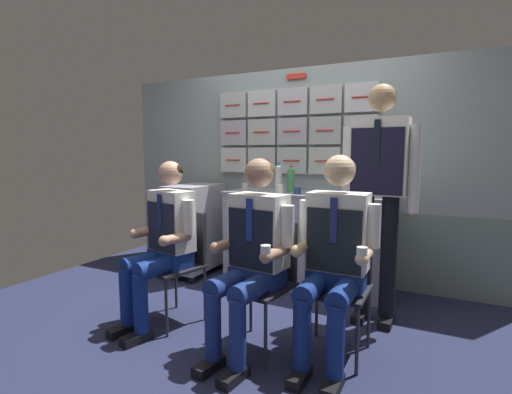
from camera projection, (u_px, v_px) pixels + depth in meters
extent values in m
cube|color=#232746|center=(236.00, 329.00, 2.87)|extent=(4.80, 4.80, 0.04)
cube|color=#91A0A2|center=(301.00, 174.00, 3.97)|extent=(4.20, 0.06, 2.15)
cube|color=gray|center=(299.00, 241.00, 4.02)|extent=(4.12, 0.01, 0.74)
cube|color=silver|center=(234.00, 160.00, 4.23)|extent=(0.32, 0.06, 0.27)
cylinder|color=red|center=(233.00, 160.00, 4.20)|extent=(0.18, 0.01, 0.01)
cube|color=#BBBDBD|center=(262.00, 160.00, 4.08)|extent=(0.32, 0.06, 0.27)
cylinder|color=red|center=(261.00, 160.00, 4.05)|extent=(0.18, 0.01, 0.01)
cube|color=#B1C0BC|center=(292.00, 160.00, 3.93)|extent=(0.32, 0.06, 0.27)
cylinder|color=red|center=(291.00, 160.00, 3.90)|extent=(0.18, 0.01, 0.01)
cube|color=#B8C0B7|center=(325.00, 161.00, 3.78)|extent=(0.32, 0.06, 0.27)
cylinder|color=red|center=(324.00, 161.00, 3.74)|extent=(0.18, 0.01, 0.01)
cube|color=silver|center=(360.00, 161.00, 3.63)|extent=(0.32, 0.06, 0.27)
cylinder|color=red|center=(359.00, 161.00, 3.59)|extent=(0.18, 0.01, 0.01)
cube|color=#B0A9B9|center=(234.00, 133.00, 4.20)|extent=(0.32, 0.06, 0.27)
cylinder|color=red|center=(232.00, 133.00, 4.17)|extent=(0.18, 0.01, 0.01)
cube|color=#B2BBB6|center=(262.00, 132.00, 4.05)|extent=(0.32, 0.06, 0.27)
cylinder|color=red|center=(261.00, 132.00, 4.01)|extent=(0.18, 0.01, 0.01)
cube|color=#AFADB8|center=(293.00, 131.00, 3.90)|extent=(0.32, 0.06, 0.27)
cylinder|color=red|center=(291.00, 131.00, 3.86)|extent=(0.18, 0.01, 0.01)
cube|color=#A7AEAF|center=(326.00, 130.00, 3.74)|extent=(0.32, 0.06, 0.27)
cylinder|color=red|center=(324.00, 130.00, 3.71)|extent=(0.18, 0.01, 0.01)
cube|color=beige|center=(361.00, 130.00, 3.59)|extent=(0.32, 0.06, 0.27)
cylinder|color=red|center=(360.00, 129.00, 3.56)|extent=(0.18, 0.01, 0.01)
cube|color=#BBC0BE|center=(234.00, 105.00, 4.16)|extent=(0.32, 0.06, 0.27)
cylinder|color=red|center=(232.00, 105.00, 4.13)|extent=(0.18, 0.01, 0.01)
cube|color=silver|center=(262.00, 104.00, 4.01)|extent=(0.32, 0.06, 0.27)
cylinder|color=red|center=(261.00, 103.00, 3.98)|extent=(0.18, 0.01, 0.01)
cube|color=silver|center=(293.00, 102.00, 3.86)|extent=(0.32, 0.06, 0.27)
cylinder|color=red|center=(292.00, 101.00, 3.83)|extent=(0.18, 0.01, 0.01)
cube|color=#BBC1BF|center=(326.00, 100.00, 3.71)|extent=(0.32, 0.06, 0.27)
cylinder|color=red|center=(325.00, 99.00, 3.68)|extent=(0.18, 0.01, 0.01)
cube|color=silver|center=(362.00, 97.00, 3.56)|extent=(0.32, 0.06, 0.27)
cylinder|color=red|center=(361.00, 97.00, 3.52)|extent=(0.18, 0.01, 0.01)
cube|color=red|center=(296.00, 76.00, 3.83)|extent=(0.20, 0.02, 0.05)
cube|color=#A7A7B9|center=(306.00, 241.00, 3.71)|extent=(1.57, 0.52, 0.89)
cube|color=#9897AA|center=(306.00, 194.00, 3.66)|extent=(1.60, 0.53, 0.03)
sphere|color=black|center=(167.00, 275.00, 3.95)|extent=(0.07, 0.07, 0.07)
sphere|color=black|center=(192.00, 280.00, 3.81)|extent=(0.07, 0.07, 0.07)
sphere|color=black|center=(198.00, 262.00, 4.44)|extent=(0.07, 0.07, 0.07)
sphere|color=black|center=(221.00, 265.00, 4.30)|extent=(0.07, 0.07, 0.07)
cube|color=#ADABB7|center=(194.00, 226.00, 4.07)|extent=(0.40, 0.64, 0.89)
cube|color=#9897A3|center=(176.00, 261.00, 3.82)|extent=(0.35, 0.01, 0.24)
cube|color=#9897A3|center=(175.00, 232.00, 3.78)|extent=(0.35, 0.01, 0.24)
cube|color=#9897A3|center=(174.00, 203.00, 3.75)|extent=(0.35, 0.01, 0.24)
cylinder|color=#28282D|center=(176.00, 189.00, 3.75)|extent=(0.32, 0.02, 0.02)
cylinder|color=#2D2D33|center=(138.00, 296.00, 2.91)|extent=(0.02, 0.02, 0.42)
cylinder|color=#2D2D33|center=(166.00, 308.00, 2.68)|extent=(0.02, 0.02, 0.42)
cylinder|color=#2D2D33|center=(176.00, 284.00, 3.19)|extent=(0.02, 0.02, 0.42)
cylinder|color=#2D2D33|center=(205.00, 294.00, 2.95)|extent=(0.02, 0.02, 0.42)
cube|color=black|center=(171.00, 267.00, 2.91)|extent=(0.49, 0.49, 0.02)
cube|color=black|center=(190.00, 236.00, 3.03)|extent=(0.36, 0.12, 0.40)
cylinder|color=#2D2D33|center=(175.00, 233.00, 3.14)|extent=(0.02, 0.02, 0.40)
cylinder|color=#2D2D33|center=(204.00, 240.00, 2.90)|extent=(0.02, 0.02, 0.40)
cube|color=black|center=(123.00, 330.00, 2.74)|extent=(0.14, 0.24, 0.06)
cube|color=black|center=(137.00, 338.00, 2.62)|extent=(0.14, 0.24, 0.06)
cylinder|color=navy|center=(127.00, 297.00, 2.74)|extent=(0.10, 0.10, 0.41)
cylinder|color=navy|center=(141.00, 304.00, 2.62)|extent=(0.10, 0.10, 0.41)
cylinder|color=navy|center=(145.00, 262.00, 2.84)|extent=(0.21, 0.38, 0.13)
cylinder|color=navy|center=(160.00, 267.00, 2.72)|extent=(0.21, 0.38, 0.13)
cube|color=navy|center=(171.00, 258.00, 2.90)|extent=(0.36, 0.27, 0.12)
cube|color=white|center=(172.00, 221.00, 2.88)|extent=(0.38, 0.27, 0.46)
cube|color=#1E2138|center=(161.00, 227.00, 2.81)|extent=(0.31, 0.09, 0.37)
cube|color=navy|center=(160.00, 211.00, 2.79)|extent=(0.04, 0.02, 0.26)
cylinder|color=white|center=(156.00, 211.00, 3.01)|extent=(0.08, 0.08, 0.25)
cylinder|color=tan|center=(147.00, 232.00, 2.93)|extent=(0.12, 0.24, 0.07)
sphere|color=tan|center=(135.00, 234.00, 2.85)|extent=(0.08, 0.08, 0.08)
cylinder|color=white|center=(189.00, 217.00, 2.75)|extent=(0.08, 0.08, 0.25)
cylinder|color=tan|center=(176.00, 238.00, 2.70)|extent=(0.12, 0.24, 0.07)
sphere|color=tan|center=(164.00, 241.00, 2.62)|extent=(0.08, 0.08, 0.08)
sphere|color=tan|center=(170.00, 173.00, 2.84)|extent=(0.18, 0.18, 0.18)
ellipsoid|color=black|center=(172.00, 171.00, 2.85)|extent=(0.21, 0.20, 0.13)
cylinder|color=#2D2D33|center=(219.00, 322.00, 2.47)|extent=(0.02, 0.02, 0.42)
cylinder|color=#2D2D33|center=(266.00, 337.00, 2.27)|extent=(0.02, 0.02, 0.42)
cylinder|color=#2D2D33|center=(251.00, 304.00, 2.76)|extent=(0.02, 0.02, 0.42)
cylinder|color=#2D2D33|center=(295.00, 316.00, 2.56)|extent=(0.02, 0.02, 0.42)
cube|color=black|center=(257.00, 287.00, 2.49)|extent=(0.45, 0.45, 0.02)
cube|color=black|center=(273.00, 249.00, 2.62)|extent=(0.37, 0.08, 0.40)
cylinder|color=#2D2D33|center=(251.00, 246.00, 2.71)|extent=(0.02, 0.02, 0.40)
cylinder|color=#2D2D33|center=(295.00, 253.00, 2.51)|extent=(0.02, 0.02, 0.40)
cube|color=black|center=(209.00, 366.00, 2.28)|extent=(0.12, 0.23, 0.06)
cube|color=black|center=(234.00, 376.00, 2.17)|extent=(0.12, 0.23, 0.06)
cylinder|color=navy|center=(213.00, 326.00, 2.28)|extent=(0.10, 0.10, 0.41)
cylinder|color=navy|center=(238.00, 335.00, 2.18)|extent=(0.10, 0.10, 0.41)
cylinder|color=navy|center=(230.00, 282.00, 2.39)|extent=(0.18, 0.39, 0.13)
cylinder|color=navy|center=(254.00, 288.00, 2.29)|extent=(0.18, 0.39, 0.13)
cube|color=navy|center=(257.00, 276.00, 2.48)|extent=(0.36, 0.24, 0.12)
cube|color=white|center=(259.00, 231.00, 2.46)|extent=(0.38, 0.25, 0.48)
cube|color=black|center=(250.00, 239.00, 2.38)|extent=(0.33, 0.06, 0.38)
cube|color=navy|center=(249.00, 220.00, 2.36)|extent=(0.04, 0.01, 0.27)
cylinder|color=white|center=(234.00, 219.00, 2.57)|extent=(0.08, 0.08, 0.26)
cylinder|color=#A67B5F|center=(226.00, 245.00, 2.49)|extent=(0.10, 0.25, 0.07)
sphere|color=#A67B5F|center=(216.00, 248.00, 2.40)|extent=(0.08, 0.08, 0.08)
cylinder|color=white|center=(287.00, 226.00, 2.34)|extent=(0.08, 0.08, 0.26)
cylinder|color=#A67B5F|center=(275.00, 253.00, 2.28)|extent=(0.10, 0.25, 0.07)
sphere|color=#A67B5F|center=(266.00, 257.00, 2.19)|extent=(0.08, 0.08, 0.08)
cylinder|color=white|center=(266.00, 250.00, 2.19)|extent=(0.06, 0.06, 0.06)
sphere|color=#A67B5F|center=(259.00, 173.00, 2.42)|extent=(0.19, 0.19, 0.19)
ellipsoid|color=brown|center=(260.00, 170.00, 2.43)|extent=(0.21, 0.19, 0.13)
cylinder|color=#2D2D33|center=(299.00, 329.00, 2.37)|extent=(0.02, 0.02, 0.42)
cylinder|color=#2D2D33|center=(357.00, 341.00, 2.21)|extent=(0.02, 0.02, 0.42)
cylinder|color=#2D2D33|center=(317.00, 308.00, 2.69)|extent=(0.02, 0.02, 0.42)
cylinder|color=#2D2D33|center=(369.00, 318.00, 2.53)|extent=(0.02, 0.02, 0.42)
cube|color=black|center=(336.00, 290.00, 2.43)|extent=(0.40, 0.40, 0.02)
cube|color=black|center=(344.00, 251.00, 2.57)|extent=(0.37, 0.03, 0.40)
cylinder|color=#2D2D33|center=(318.00, 248.00, 2.64)|extent=(0.02, 0.02, 0.40)
cylinder|color=#2D2D33|center=(371.00, 254.00, 2.48)|extent=(0.02, 0.02, 0.40)
cube|color=black|center=(299.00, 377.00, 2.17)|extent=(0.09, 0.22, 0.06)
cube|color=black|center=(332.00, 386.00, 2.08)|extent=(0.09, 0.22, 0.06)
cylinder|color=navy|center=(302.00, 334.00, 2.18)|extent=(0.10, 0.10, 0.41)
cylinder|color=navy|center=(335.00, 342.00, 2.09)|extent=(0.10, 0.10, 0.41)
cylinder|color=navy|center=(313.00, 287.00, 2.31)|extent=(0.13, 0.39, 0.13)
cylinder|color=navy|center=(344.00, 292.00, 2.22)|extent=(0.13, 0.39, 0.13)
cube|color=navy|center=(336.00, 279.00, 2.42)|extent=(0.35, 0.20, 0.12)
cube|color=white|center=(338.00, 231.00, 2.40)|extent=(0.37, 0.21, 0.49)
cube|color=black|center=(333.00, 241.00, 2.31)|extent=(0.34, 0.01, 0.39)
cube|color=navy|center=(333.00, 220.00, 2.29)|extent=(0.04, 0.01, 0.28)
cylinder|color=white|center=(306.00, 220.00, 2.49)|extent=(0.08, 0.08, 0.27)
cylinder|color=#DDB88C|center=(303.00, 247.00, 2.40)|extent=(0.07, 0.25, 0.07)
sphere|color=#DDB88C|center=(296.00, 251.00, 2.30)|extent=(0.08, 0.08, 0.08)
cylinder|color=white|center=(373.00, 226.00, 2.30)|extent=(0.08, 0.08, 0.27)
cylinder|color=#DDB88C|center=(366.00, 255.00, 2.23)|extent=(0.07, 0.25, 0.07)
sphere|color=#DDB88C|center=(362.00, 259.00, 2.13)|extent=(0.08, 0.08, 0.08)
cylinder|color=white|center=(362.00, 252.00, 2.12)|extent=(0.06, 0.06, 0.06)
sphere|color=#DDB88C|center=(340.00, 171.00, 2.36)|extent=(0.19, 0.19, 0.19)
ellipsoid|color=gray|center=(340.00, 168.00, 2.37)|extent=(0.19, 0.18, 0.14)
cube|color=black|center=(360.00, 316.00, 2.98)|extent=(0.10, 0.24, 0.06)
cube|color=black|center=(387.00, 321.00, 2.89)|extent=(0.10, 0.24, 0.06)
cylinder|color=black|center=(364.00, 253.00, 2.95)|extent=(0.12, 0.12, 0.93)
cylinder|color=black|center=(389.00, 256.00, 2.86)|extent=(0.12, 0.12, 0.93)
cube|color=white|center=(380.00, 156.00, 2.82)|extent=(0.41, 0.25, 0.57)
cube|color=black|center=(376.00, 161.00, 2.72)|extent=(0.37, 0.03, 0.48)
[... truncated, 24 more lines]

